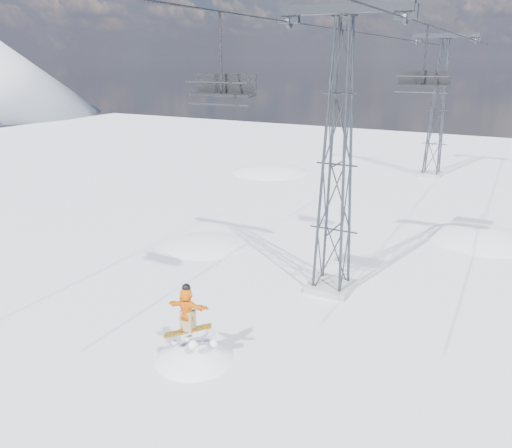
% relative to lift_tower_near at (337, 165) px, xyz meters
% --- Properties ---
extents(ground, '(120.00, 120.00, 0.00)m').
position_rel_lift_tower_near_xyz_m(ground, '(-0.80, -8.00, -5.47)').
color(ground, white).
rests_on(ground, ground).
extents(snow_terrain, '(39.00, 37.00, 22.00)m').
position_rel_lift_tower_near_xyz_m(snow_terrain, '(-5.57, 13.24, -15.06)').
color(snow_terrain, white).
rests_on(snow_terrain, ground).
extents(lift_tower_near, '(5.20, 1.80, 11.43)m').
position_rel_lift_tower_near_xyz_m(lift_tower_near, '(0.00, 0.00, 0.00)').
color(lift_tower_near, '#999999').
rests_on(lift_tower_near, ground).
extents(lift_tower_far, '(5.20, 1.80, 11.43)m').
position_rel_lift_tower_near_xyz_m(lift_tower_far, '(0.00, 25.00, 0.00)').
color(lift_tower_far, '#999999').
rests_on(lift_tower_far, ground).
extents(haul_cables, '(4.46, 51.00, 0.06)m').
position_rel_lift_tower_near_xyz_m(haul_cables, '(0.00, 11.50, 5.38)').
color(haul_cables, black).
rests_on(haul_cables, ground).
extents(snowboarder_jump, '(4.40, 4.40, 6.80)m').
position_rel_lift_tower_near_xyz_m(snowboarder_jump, '(-2.21, -7.13, -7.11)').
color(snowboarder_jump, white).
rests_on(snowboarder_jump, ground).
extents(lift_chair_near, '(2.21, 0.63, 2.73)m').
position_rel_lift_tower_near_xyz_m(lift_chair_near, '(-2.20, -5.00, 3.19)').
color(lift_chair_near, black).
rests_on(lift_chair_near, ground).
extents(lift_chair_mid, '(2.24, 0.64, 2.77)m').
position_rel_lift_tower_near_xyz_m(lift_chair_mid, '(2.20, 4.55, 3.16)').
color(lift_chair_mid, black).
rests_on(lift_chair_mid, ground).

